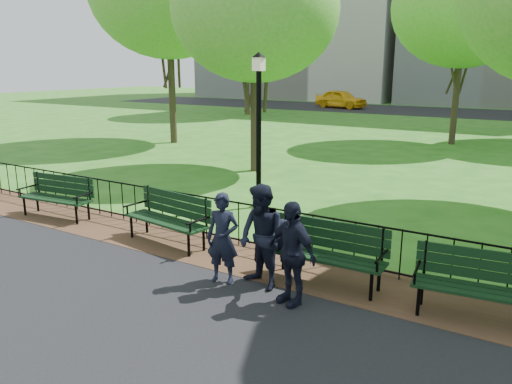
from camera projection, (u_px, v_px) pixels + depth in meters
The scene contains 16 objects.
ground at pixel (243, 301), 7.57m from camera, with size 120.00×120.00×0.00m, color #29671B.
dirt_strip at pixel (289, 268), 8.81m from camera, with size 60.00×1.60×0.01m, color #3B2618.
far_street at pixel (504, 115), 36.46m from camera, with size 70.00×9.00×0.01m, color black.
iron_fence at pixel (303, 234), 9.10m from camera, with size 24.06×0.06×1.00m.
park_bench_main at pixel (306, 240), 8.15m from camera, with size 1.97×0.65×1.11m.
park_bench_left_a at pixel (170, 213), 9.92m from camera, with size 2.02×0.85×1.11m.
park_bench_left_b at pixel (58, 192), 11.66m from camera, with size 1.93×0.78×1.07m.
park_bench_right_a at pixel (485, 279), 6.90m from camera, with size 1.94×0.80×1.07m.
lamppost at pixel (259, 125), 12.15m from camera, with size 0.34×0.34×3.79m.
tree_near_w at pixel (255, 10), 15.78m from camera, with size 5.38×5.38×7.50m.
tree_far_c at pixel (465, 6), 21.34m from camera, with size 6.16×6.16×8.59m.
tree_far_w at pixel (247, 9), 34.98m from camera, with size 7.59×7.59×10.57m.
person_left at pixel (223, 238), 8.07m from camera, with size 0.55×0.36×1.50m, color black.
person_mid at pixel (262, 237), 7.84m from camera, with size 0.82×0.43×1.69m, color black.
person_right at pixel (291, 253), 7.33m from camera, with size 0.93×0.38×1.58m, color black.
taxi at pixel (341, 99), 42.04m from camera, with size 1.80×4.48×1.53m, color yellow.
Camera 1 is at (3.80, -5.80, 3.47)m, focal length 35.00 mm.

